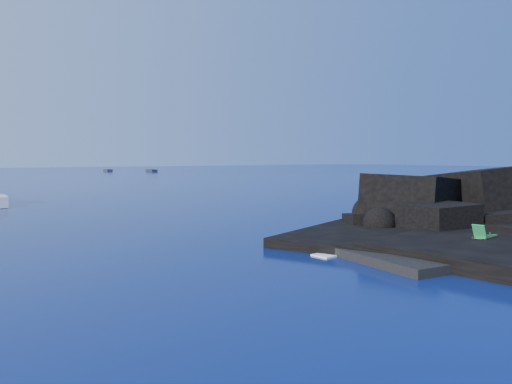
# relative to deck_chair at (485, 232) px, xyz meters

# --- Properties ---
(ground) EXTENTS (400.00, 400.00, 0.00)m
(ground) POSITION_rel_deck_chair_xyz_m (-6.49, 0.44, -0.85)
(ground) COLOR #031539
(ground) RESTS_ON ground
(headland) EXTENTS (24.00, 24.00, 3.60)m
(headland) POSITION_rel_deck_chair_xyz_m (6.51, 3.44, -0.85)
(headland) COLOR black
(headland) RESTS_ON ground
(beach) EXTENTS (9.08, 6.86, 0.70)m
(beach) POSITION_rel_deck_chair_xyz_m (-1.99, 0.94, -0.85)
(beach) COLOR black
(beach) RESTS_ON ground
(surf_foam) EXTENTS (10.00, 8.00, 0.06)m
(surf_foam) POSITION_rel_deck_chair_xyz_m (-1.49, 5.44, -0.85)
(surf_foam) COLOR white
(surf_foam) RESTS_ON ground
(deck_chair) EXTENTS (1.52, 0.85, 0.99)m
(deck_chair) POSITION_rel_deck_chair_xyz_m (0.00, 0.00, 0.00)
(deck_chair) COLOR #1C803F
(deck_chair) RESTS_ON beach
(towel) EXTENTS (2.33, 1.65, 0.06)m
(towel) POSITION_rel_deck_chair_xyz_m (-0.41, -0.20, -0.47)
(towel) COLOR silver
(towel) RESTS_ON beach
(sunbather) EXTENTS (1.67, 0.92, 0.22)m
(sunbather) POSITION_rel_deck_chair_xyz_m (-0.41, -0.20, -0.33)
(sunbather) COLOR tan
(sunbather) RESTS_ON towel
(marker_cone) EXTENTS (0.45, 0.45, 0.54)m
(marker_cone) POSITION_rel_deck_chair_xyz_m (0.07, -0.16, -0.23)
(marker_cone) COLOR orange
(marker_cone) RESTS_ON beach
(distant_boat_a) EXTENTS (1.77, 4.86, 0.64)m
(distant_boat_a) POSITION_rel_deck_chair_xyz_m (24.93, 129.80, -0.85)
(distant_boat_a) COLOR #26262B
(distant_boat_a) RESTS_ON ground
(distant_boat_b) EXTENTS (1.69, 5.08, 0.67)m
(distant_boat_b) POSITION_rel_deck_chair_xyz_m (34.05, 119.81, -0.85)
(distant_boat_b) COLOR black
(distant_boat_b) RESTS_ON ground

